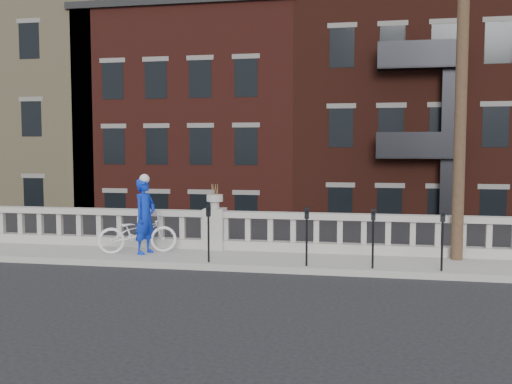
# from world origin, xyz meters

# --- Properties ---
(ground) EXTENTS (120.00, 120.00, 0.00)m
(ground) POSITION_xyz_m (0.00, 0.00, 0.00)
(ground) COLOR black
(ground) RESTS_ON ground
(sidewalk) EXTENTS (32.00, 2.20, 0.15)m
(sidewalk) POSITION_xyz_m (0.00, 3.00, 0.07)
(sidewalk) COLOR #9A978E
(sidewalk) RESTS_ON ground
(balustrade) EXTENTS (28.00, 0.34, 1.03)m
(balustrade) POSITION_xyz_m (0.00, 3.95, 0.64)
(balustrade) COLOR #9A978E
(balustrade) RESTS_ON sidewalk
(planter_pedestal) EXTENTS (0.55, 0.55, 1.76)m
(planter_pedestal) POSITION_xyz_m (0.00, 3.95, 0.83)
(planter_pedestal) COLOR #9A978E
(planter_pedestal) RESTS_ON sidewalk
(lower_level) EXTENTS (80.00, 44.00, 20.80)m
(lower_level) POSITION_xyz_m (0.56, 23.04, 2.63)
(lower_level) COLOR #605E59
(lower_level) RESTS_ON ground
(utility_pole) EXTENTS (1.60, 0.28, 10.00)m
(utility_pole) POSITION_xyz_m (6.20, 3.60, 5.24)
(utility_pole) COLOR #422D1E
(utility_pole) RESTS_ON sidewalk
(parking_meter_a) EXTENTS (0.10, 0.09, 1.36)m
(parking_meter_a) POSITION_xyz_m (0.32, 2.15, 1.00)
(parking_meter_a) COLOR black
(parking_meter_a) RESTS_ON sidewalk
(parking_meter_b) EXTENTS (0.10, 0.09, 1.36)m
(parking_meter_b) POSITION_xyz_m (2.66, 2.15, 1.00)
(parking_meter_b) COLOR black
(parking_meter_b) RESTS_ON sidewalk
(parking_meter_c) EXTENTS (0.10, 0.09, 1.36)m
(parking_meter_c) POSITION_xyz_m (4.16, 2.15, 1.00)
(parking_meter_c) COLOR black
(parking_meter_c) RESTS_ON sidewalk
(parking_meter_d) EXTENTS (0.10, 0.09, 1.36)m
(parking_meter_d) POSITION_xyz_m (5.66, 2.15, 1.00)
(parking_meter_d) COLOR black
(parking_meter_d) RESTS_ON sidewalk
(bicycle) EXTENTS (2.12, 1.44, 1.05)m
(bicycle) POSITION_xyz_m (-1.83, 2.99, 0.68)
(bicycle) COLOR white
(bicycle) RESTS_ON sidewalk
(cyclist) EXTENTS (0.65, 0.81, 1.95)m
(cyclist) POSITION_xyz_m (-1.60, 2.95, 1.13)
(cyclist) COLOR #0C28B5
(cyclist) RESTS_ON sidewalk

